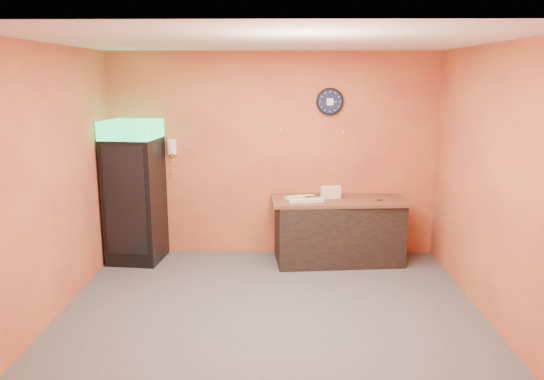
{
  "coord_description": "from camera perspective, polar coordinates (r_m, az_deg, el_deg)",
  "views": [
    {
      "loc": [
        0.1,
        -5.25,
        2.47
      ],
      "look_at": [
        0.01,
        0.6,
        1.21
      ],
      "focal_mm": 35.0,
      "sensor_mm": 36.0,
      "label": 1
    }
  ],
  "objects": [
    {
      "name": "wrapped_sandwich_left",
      "position": [
        6.88,
        2.99,
        -1.15
      ],
      "size": [
        0.29,
        0.14,
        0.04
      ],
      "primitive_type": "cube",
      "rotation": [
        0.0,
        0.0,
        0.11
      ],
      "color": "silver",
      "rests_on": "butcher_paper"
    },
    {
      "name": "floor",
      "position": [
        5.8,
        -0.17,
        -13.05
      ],
      "size": [
        4.5,
        4.5,
        0.0
      ],
      "primitive_type": "plane",
      "color": "#47474C",
      "rests_on": "ground"
    },
    {
      "name": "left_wall",
      "position": [
        5.85,
        -22.8,
        0.65
      ],
      "size": [
        0.02,
        4.0,
        2.8
      ],
      "primitive_type": "cube",
      "color": "#CE7A3A",
      "rests_on": "floor"
    },
    {
      "name": "beverage_cooler",
      "position": [
        7.29,
        -14.59,
        -0.42
      ],
      "size": [
        0.73,
        0.74,
        1.91
      ],
      "rotation": [
        0.0,
        0.0,
        -0.11
      ],
      "color": "black",
      "rests_on": "floor"
    },
    {
      "name": "kitchen_tool",
      "position": [
        7.24,
        4.74,
        -0.41
      ],
      "size": [
        0.06,
        0.06,
        0.06
      ],
      "primitive_type": "cylinder",
      "color": "silver",
      "rests_on": "butcher_paper"
    },
    {
      "name": "wall_clock",
      "position": [
        7.25,
        6.25,
        9.44
      ],
      "size": [
        0.37,
        0.06,
        0.37
      ],
      "color": "black",
      "rests_on": "back_wall"
    },
    {
      "name": "wrapped_sandwich_right",
      "position": [
        7.05,
        2.5,
        -0.81
      ],
      "size": [
        0.29,
        0.23,
        0.04
      ],
      "primitive_type": "cube",
      "rotation": [
        0.0,
        0.0,
        0.54
      ],
      "color": "silver",
      "rests_on": "butcher_paper"
    },
    {
      "name": "back_wall",
      "position": [
        7.33,
        0.12,
        3.76
      ],
      "size": [
        4.5,
        0.02,
        2.8
      ],
      "primitive_type": "cube",
      "color": "#CE7A3A",
      "rests_on": "floor"
    },
    {
      "name": "wrapped_sandwich_mid",
      "position": [
        6.9,
        4.32,
        -1.11
      ],
      "size": [
        0.32,
        0.19,
        0.04
      ],
      "primitive_type": "cube",
      "rotation": [
        0.0,
        0.0,
        0.28
      ],
      "color": "silver",
      "rests_on": "butcher_paper"
    },
    {
      "name": "wall_phone",
      "position": [
        7.41,
        -10.69,
        4.57
      ],
      "size": [
        0.11,
        0.1,
        0.21
      ],
      "color": "white",
      "rests_on": "back_wall"
    },
    {
      "name": "prep_counter",
      "position": [
        7.22,
        7.14,
        -4.47
      ],
      "size": [
        1.72,
        0.9,
        0.83
      ],
      "primitive_type": "cube",
      "rotation": [
        0.0,
        0.0,
        0.1
      ],
      "color": "black",
      "rests_on": "floor"
    },
    {
      "name": "sub_roll_stack",
      "position": [
        7.11,
        6.33,
        -0.24
      ],
      "size": [
        0.27,
        0.13,
        0.17
      ],
      "rotation": [
        0.0,
        0.0,
        0.14
      ],
      "color": "beige",
      "rests_on": "butcher_paper"
    },
    {
      "name": "butcher_paper",
      "position": [
        7.11,
        7.23,
        -1.12
      ],
      "size": [
        1.83,
        0.87,
        0.04
      ],
      "primitive_type": "cube",
      "rotation": [
        0.0,
        0.0,
        0.06
      ],
      "color": "brown",
      "rests_on": "prep_counter"
    },
    {
      "name": "ceiling",
      "position": [
        5.26,
        -0.19,
        15.75
      ],
      "size": [
        4.5,
        4.0,
        0.02
      ],
      "primitive_type": "cube",
      "color": "white",
      "rests_on": "back_wall"
    },
    {
      "name": "right_wall",
      "position": [
        5.77,
        22.77,
        0.5
      ],
      "size": [
        0.02,
        4.0,
        2.8
      ],
      "primitive_type": "cube",
      "color": "#CE7A3A",
      "rests_on": "floor"
    }
  ]
}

